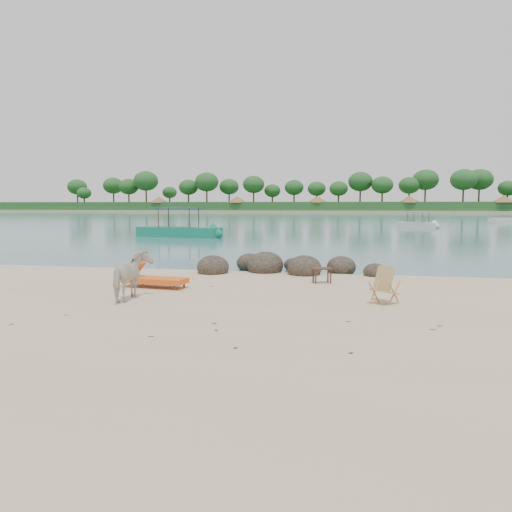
{
  "coord_description": "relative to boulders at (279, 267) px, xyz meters",
  "views": [
    {
      "loc": [
        2.71,
        -10.86,
        2.36
      ],
      "look_at": [
        0.09,
        2.0,
        1.0
      ],
      "focal_mm": 35.0,
      "sensor_mm": 36.0,
      "label": 1
    }
  ],
  "objects": [
    {
      "name": "dead_leaves",
      "position": [
        -0.34,
        -6.76,
        -0.19
      ],
      "size": [
        8.29,
        7.22,
        0.0
      ],
      "color": "brown",
      "rests_on": "ground"
    },
    {
      "name": "boat_mid",
      "position": [
        8.88,
        38.16,
        1.13
      ],
      "size": [
        4.63,
        4.74,
        2.65
      ],
      "primitive_type": null,
      "rotation": [
        0.0,
        0.0,
        -0.8
      ],
      "color": "silver",
      "rests_on": "water"
    },
    {
      "name": "side_table",
      "position": [
        1.63,
        -2.21,
        0.04
      ],
      "size": [
        0.66,
        0.54,
        0.46
      ],
      "primitive_type": null,
      "rotation": [
        0.0,
        0.0,
        0.35
      ],
      "color": "#382316",
      "rests_on": "ground"
    },
    {
      "name": "water",
      "position": [
        -0.07,
        83.89,
        -0.19
      ],
      "size": [
        400.0,
        400.0,
        0.0
      ],
      "primitive_type": "plane",
      "color": "#386C70",
      "rests_on": "ground"
    },
    {
      "name": "far_scenery",
      "position": [
        -0.04,
        130.59,
        2.95
      ],
      "size": [
        420.0,
        18.0,
        9.5
      ],
      "color": "#1E4C1E",
      "rests_on": "ground"
    },
    {
      "name": "lounge_chair",
      "position": [
        -2.84,
        -3.92,
        0.12
      ],
      "size": [
        2.12,
        0.97,
        0.61
      ],
      "primitive_type": null,
      "rotation": [
        0.0,
        0.0,
        -0.13
      ],
      "color": "orange",
      "rests_on": "ground"
    },
    {
      "name": "deck_chair",
      "position": [
        3.29,
        -5.05,
        0.24
      ],
      "size": [
        0.81,
        0.81,
        0.86
      ],
      "primitive_type": null,
      "rotation": [
        0.0,
        0.0,
        -0.77
      ],
      "color": "tan",
      "rests_on": "ground"
    },
    {
      "name": "cow",
      "position": [
        -2.74,
        -5.77,
        0.4
      ],
      "size": [
        0.73,
        1.44,
        1.19
      ],
      "primitive_type": "imported",
      "rotation": [
        0.0,
        0.0,
        3.21
      ],
      "color": "silver",
      "rests_on": "ground"
    },
    {
      "name": "boat_far",
      "position": [
        22.21,
        55.81,
        0.16
      ],
      "size": [
        5.56,
        4.76,
        0.7
      ],
      "primitive_type": null,
      "rotation": [
        0.0,
        0.0,
        0.66
      ],
      "color": "silver",
      "rests_on": "water"
    },
    {
      "name": "boulders",
      "position": [
        0.0,
        0.0,
        0.0
      ],
      "size": [
        6.32,
        2.87,
        0.95
      ],
      "rotation": [
        0.0,
        0.0,
        -0.0
      ],
      "color": "black",
      "rests_on": "ground"
    },
    {
      "name": "far_shore",
      "position": [
        -0.07,
        163.89,
        -0.19
      ],
      "size": [
        420.0,
        90.0,
        1.4
      ],
      "primitive_type": "cube",
      "color": "tan",
      "rests_on": "ground"
    },
    {
      "name": "boat_near",
      "position": [
        -10.47,
        18.39,
        1.59
      ],
      "size": [
        7.52,
        2.95,
        3.56
      ],
      "primitive_type": null,
      "rotation": [
        0.0,
        0.0,
        -0.18
      ],
      "color": "#117757",
      "rests_on": "water"
    }
  ]
}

